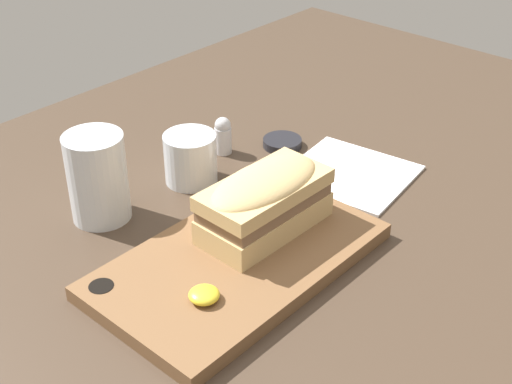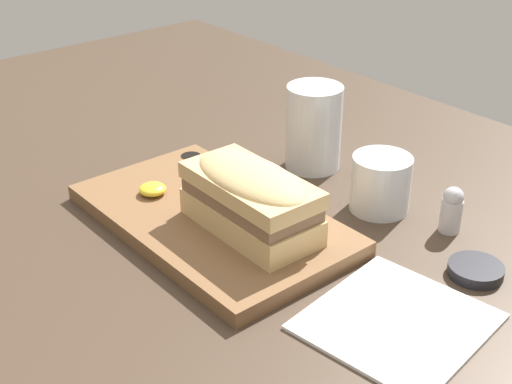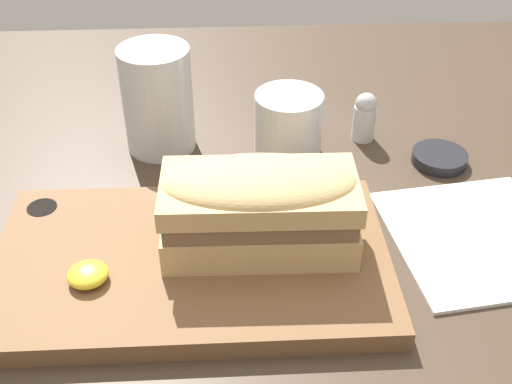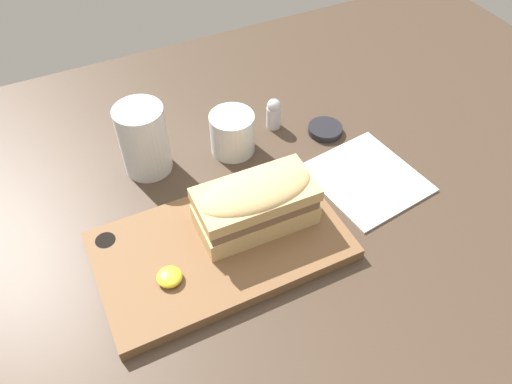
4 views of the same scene
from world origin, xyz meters
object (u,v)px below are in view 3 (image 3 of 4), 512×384
Objects in this scene: serving_board at (191,261)px; salt_shaker at (365,116)px; napkin at (476,238)px; water_glass at (158,106)px; wine_glass at (288,127)px; sandwich at (259,205)px; condiment_dish at (439,158)px.

salt_shaker reaches higher than serving_board.
salt_shaker is at bearing 112.03° from napkin.
water_glass is 14.79cm from wine_glass.
salt_shaker is (19.64, 21.49, 2.02)cm from serving_board.
salt_shaker reaches higher than napkin.
serving_board is 21.85cm from wine_glass.
water_glass is at bearing 100.83° from serving_board.
serving_board is 1.86× the size of napkin.
napkin is (16.76, -16.30, -3.15)cm from wine_glass.
sandwich is 26.38cm from condiment_dish.
wine_glass reaches higher than serving_board.
sandwich reaches higher than condiment_dish.
wine_glass is (10.46, 19.04, 2.36)cm from serving_board.
condiment_dish is at bearing 89.70° from napkin.
wine_glass is at bearing 61.22° from serving_board.
wine_glass is (14.51, -2.14, -1.89)cm from water_glass.
wine_glass is 9.51cm from salt_shaker.
salt_shaker is (-7.58, 18.75, 2.81)cm from napkin.
serving_board is at bearing -118.78° from wine_glass.
napkin is at bearing -67.97° from salt_shaker.
condiment_dish is (31.34, -5.25, -4.61)cm from water_glass.
serving_board is 5.94× the size of salt_shaker.
serving_board is 21.98cm from water_glass.
serving_board is at bearing -79.17° from water_glass.
wine_glass is at bearing 169.52° from condiment_dish.
serving_board is 31.60cm from condiment_dish.
water_glass reaches higher than salt_shaker.
sandwich is 2.26× the size of wine_glass.
napkin is 13.19cm from condiment_dish.
water_glass reaches higher than napkin.
serving_board is at bearing -169.60° from sandwich.
salt_shaker is (23.69, 0.31, -2.23)cm from water_glass.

